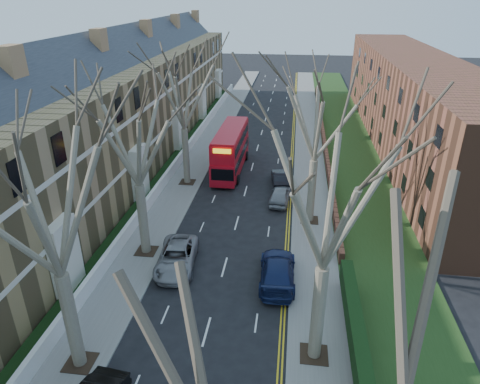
% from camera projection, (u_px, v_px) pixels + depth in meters
% --- Properties ---
extents(pavement_left, '(3.00, 102.00, 0.12)m').
position_uv_depth(pavement_left, '(207.00, 145.00, 50.62)').
color(pavement_left, slate).
rests_on(pavement_left, ground).
extents(pavement_right, '(3.00, 102.00, 0.12)m').
position_uv_depth(pavement_right, '(309.00, 149.00, 49.22)').
color(pavement_right, slate).
rests_on(pavement_right, ground).
extents(terrace_left, '(9.70, 78.00, 13.60)m').
position_uv_depth(terrace_left, '(113.00, 115.00, 42.00)').
color(terrace_left, olive).
rests_on(terrace_left, ground).
extents(flats_right, '(13.97, 54.00, 10.00)m').
position_uv_depth(flats_right, '(412.00, 102.00, 49.37)').
color(flats_right, brown).
rests_on(flats_right, ground).
extents(front_wall_left, '(0.30, 78.00, 1.00)m').
position_uv_depth(front_wall_left, '(176.00, 165.00, 43.40)').
color(front_wall_left, white).
rests_on(front_wall_left, ground).
extents(grass_verge_right, '(6.00, 102.00, 0.06)m').
position_uv_depth(grass_verge_right, '(349.00, 150.00, 48.66)').
color(grass_verge_right, '#213D16').
rests_on(grass_verge_right, ground).
extents(tree_left_mid, '(10.50, 10.50, 14.71)m').
position_uv_depth(tree_left_mid, '(42.00, 188.00, 16.95)').
color(tree_left_mid, brown).
rests_on(tree_left_mid, ground).
extents(tree_left_far, '(10.15, 10.15, 14.22)m').
position_uv_depth(tree_left_far, '(133.00, 125.00, 26.04)').
color(tree_left_far, brown).
rests_on(tree_left_far, ground).
extents(tree_left_dist, '(10.50, 10.50, 14.71)m').
position_uv_depth(tree_left_dist, '(182.00, 82.00, 36.67)').
color(tree_left_dist, brown).
rests_on(tree_left_dist, ground).
extents(tree_right_mid, '(10.50, 10.50, 14.71)m').
position_uv_depth(tree_right_mid, '(331.00, 183.00, 17.41)').
color(tree_right_mid, brown).
rests_on(tree_right_mid, ground).
extents(tree_right_far, '(10.15, 10.15, 14.22)m').
position_uv_depth(tree_right_far, '(318.00, 107.00, 30.09)').
color(tree_right_far, brown).
rests_on(tree_right_far, ground).
extents(double_decker_bus, '(2.72, 10.17, 4.27)m').
position_uv_depth(double_decker_bus, '(231.00, 151.00, 42.73)').
color(double_decker_bus, '#B00C19').
rests_on(double_decker_bus, ground).
extents(car_left_far, '(2.89, 5.44, 1.45)m').
position_uv_depth(car_left_far, '(177.00, 257.00, 28.18)').
color(car_left_far, gray).
rests_on(car_left_far, ground).
extents(car_right_near, '(2.36, 5.46, 1.57)m').
position_uv_depth(car_right_near, '(278.00, 271.00, 26.74)').
color(car_right_near, '#15204C').
rests_on(car_right_near, ground).
extents(car_right_mid, '(2.01, 4.20, 1.39)m').
position_uv_depth(car_right_mid, '(280.00, 195.00, 36.85)').
color(car_right_mid, gray).
rests_on(car_right_mid, ground).
extents(car_right_far, '(1.98, 4.35, 1.38)m').
position_uv_depth(car_right_far, '(280.00, 178.00, 40.11)').
color(car_right_far, black).
rests_on(car_right_far, ground).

